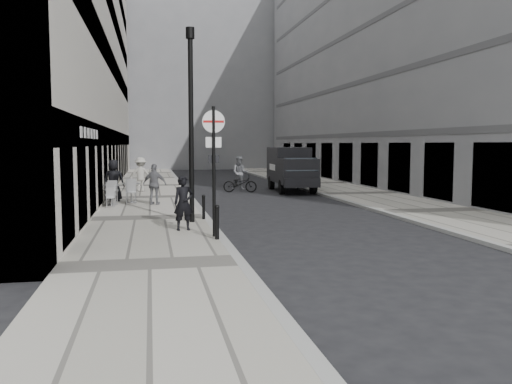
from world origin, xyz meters
The scene contains 19 objects.
ground centered at (0.00, 0.00, 0.00)m, with size 120.00×120.00×0.00m, color black.
sidewalk centered at (-2.00, 18.00, 0.06)m, with size 4.00×60.00×0.12m, color #A9A399.
far_sidewalk centered at (9.00, 18.00, 0.06)m, with size 4.00×60.00×0.12m, color #A9A399.
building_left centered at (-6.00, 24.50, 9.00)m, with size 4.00×45.00×18.00m, color #BAB3A9.
building_right centered at (14.00, 24.50, 10.00)m, with size 6.00×45.00×20.00m, color slate.
building_far centered at (1.50, 56.00, 11.00)m, with size 24.00×16.00×22.00m, color slate.
walking_man centered at (-0.98, 7.19, 0.95)m, with size 0.60×0.40×1.66m, color black.
sign_post centered at (-0.20, 5.90, 2.46)m, with size 0.63×0.12×3.66m.
lamppost centered at (-0.60, 8.90, 3.68)m, with size 0.29×0.29×6.41m.
bollard_near centered at (-0.18, 5.42, 0.57)m, with size 0.12×0.12×0.89m, color black.
bollard_far centered at (-0.15, 9.49, 0.52)m, with size 0.11×0.11×0.80m, color black.
panel_van centered at (6.01, 21.02, 1.42)m, with size 2.24×5.46×2.53m.
cyclist centered at (3.02, 20.91, 0.80)m, with size 1.99×1.05×2.04m.
pedestrian_a centered at (-1.78, 14.43, 1.00)m, with size 1.03×0.43×1.76m, color slate.
pedestrian_b centered at (-2.47, 21.00, 1.06)m, with size 1.21×0.70×1.88m, color #ADA9A0.
pedestrian_c centered at (-3.60, 16.22, 1.08)m, with size 0.94×0.61×1.91m, color black.
cafe_table_near centered at (-3.60, 14.28, 0.53)m, with size 0.62×1.40×0.80m.
cafe_table_mid centered at (-3.60, 14.79, 0.63)m, with size 0.78×1.77×1.01m.
cafe_table_far centered at (-2.80, 15.40, 0.64)m, with size 0.80×1.82×1.03m.
Camera 1 is at (-1.95, -9.23, 2.74)m, focal length 38.00 mm.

